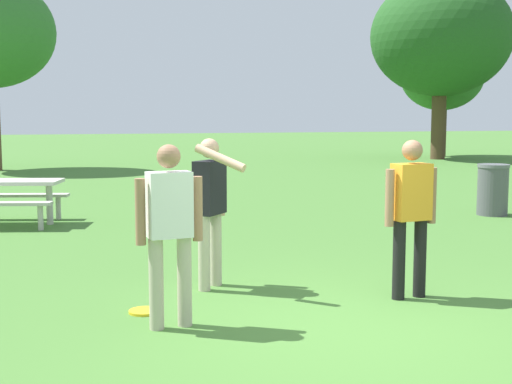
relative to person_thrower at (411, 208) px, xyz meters
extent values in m
plane|color=#447530|center=(-1.04, -0.90, -0.94)|extent=(120.00, 120.00, 0.00)
cylinder|color=black|center=(0.13, 0.02, -0.53)|extent=(0.13, 0.13, 0.82)
cylinder|color=black|center=(-0.13, -0.02, -0.53)|extent=(0.13, 0.13, 0.82)
cube|color=orange|center=(0.00, 0.00, 0.17)|extent=(0.40, 0.26, 0.58)
sphere|color=#9E7051|center=(0.00, 0.00, 0.59)|extent=(0.21, 0.21, 0.21)
cylinder|color=#9E7051|center=(0.26, 0.03, 0.12)|extent=(0.09, 0.09, 0.58)
cylinder|color=#9E7051|center=(-0.26, -0.03, 0.12)|extent=(0.09, 0.09, 0.58)
cylinder|color=#B7AD93|center=(-2.66, -0.33, -0.53)|extent=(0.13, 0.13, 0.82)
cylinder|color=#B7AD93|center=(-2.41, -0.30, -0.53)|extent=(0.13, 0.13, 0.82)
cube|color=white|center=(-2.53, -0.31, 0.17)|extent=(0.40, 0.26, 0.58)
sphere|color=#9E7051|center=(-2.53, -0.31, 0.59)|extent=(0.21, 0.21, 0.21)
cylinder|color=#9E7051|center=(-2.79, -0.34, 0.12)|extent=(0.09, 0.09, 0.58)
cylinder|color=#9E7051|center=(-2.28, -0.28, 0.12)|extent=(0.09, 0.09, 0.58)
cylinder|color=#B7AD93|center=(-1.81, 1.07, -0.53)|extent=(0.13, 0.13, 0.82)
cylinder|color=#B7AD93|center=(-1.98, 0.88, -0.53)|extent=(0.13, 0.13, 0.82)
cube|color=black|center=(-1.90, 0.98, 0.17)|extent=(0.42, 0.43, 0.58)
sphere|color=tan|center=(-1.90, 0.98, 0.59)|extent=(0.21, 0.21, 0.21)
cylinder|color=tan|center=(-1.72, 1.17, 0.12)|extent=(0.09, 0.09, 0.58)
cylinder|color=tan|center=(-1.86, 0.60, 0.51)|extent=(0.49, 0.45, 0.28)
cylinder|color=yellow|center=(-2.71, 0.22, -0.93)|extent=(0.29, 0.29, 0.03)
cube|color=beige|center=(-4.27, 6.17, -0.20)|extent=(1.83, 1.15, 0.06)
cube|color=#B6B2A8|center=(-4.13, 6.73, -0.50)|extent=(1.71, 0.67, 0.05)
cylinder|color=#B6B2A8|center=(-3.63, 6.01, -0.59)|extent=(0.11, 0.11, 0.71)
cylinder|color=#B6B2A8|center=(-3.77, 5.44, -0.73)|extent=(0.09, 0.09, 0.41)
cylinder|color=#B6B2A8|center=(-3.49, 6.57, -0.73)|extent=(0.09, 0.09, 0.41)
cylinder|color=#515156|center=(4.37, 4.87, -0.49)|extent=(0.56, 0.56, 0.90)
cylinder|color=slate|center=(4.37, 4.87, -0.01)|extent=(0.59, 0.59, 0.06)
cylinder|color=#4C3823|center=(11.78, 19.34, 0.79)|extent=(0.59, 0.59, 3.46)
ellipsoid|color=#21511E|center=(11.78, 19.34, 4.10)|extent=(5.75, 5.75, 4.89)
cylinder|color=brown|center=(12.84, 20.95, 0.35)|extent=(0.51, 0.51, 2.58)
ellipsoid|color=#33702D|center=(12.84, 20.95, 2.63)|extent=(3.63, 3.63, 3.09)
camera|label=1|loc=(-3.46, -6.31, 0.97)|focal=48.57mm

